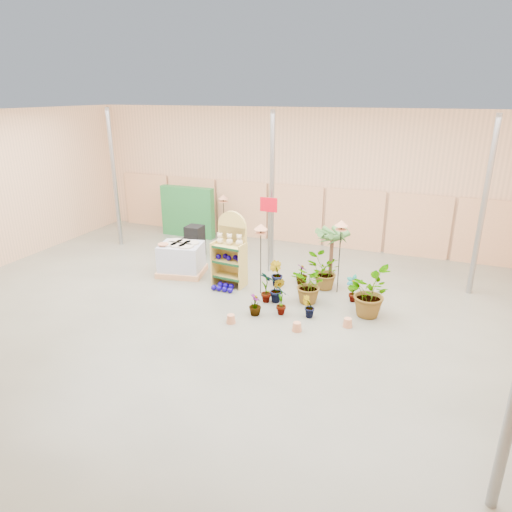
# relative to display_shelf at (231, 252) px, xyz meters

# --- Properties ---
(room) EXTENTS (15.20, 12.10, 4.70)m
(room) POSITION_rel_display_shelf_xyz_m (0.52, -0.87, 1.29)
(room) COLOR #5C5C4E
(room) RESTS_ON ground
(display_shelf) EXTENTS (0.89, 0.61, 2.02)m
(display_shelf) POSITION_rel_display_shelf_xyz_m (0.00, 0.00, 0.00)
(display_shelf) COLOR tan
(display_shelf) RESTS_ON ground
(teddy_bears) EXTENTS (0.74, 0.19, 0.31)m
(teddy_bears) POSITION_rel_display_shelf_xyz_m (0.02, -0.09, 0.35)
(teddy_bears) COLOR beige
(teddy_bears) RESTS_ON display_shelf
(gazing_balls_shelf) EXTENTS (0.74, 0.25, 0.14)m
(gazing_balls_shelf) POSITION_rel_display_shelf_xyz_m (0.00, -0.12, -0.13)
(gazing_balls_shelf) COLOR #0C016C
(gazing_balls_shelf) RESTS_ON display_shelf
(gazing_balls_floor) EXTENTS (0.63, 0.39, 0.15)m
(gazing_balls_floor) POSITION_rel_display_shelf_xyz_m (-0.01, -0.50, -0.85)
(gazing_balls_floor) COLOR #0C016C
(gazing_balls_floor) RESTS_ON ground
(pallet_stack) EXTENTS (1.45, 1.29, 0.94)m
(pallet_stack) POSITION_rel_display_shelf_xyz_m (-1.62, 0.11, -0.47)
(pallet_stack) COLOR tan
(pallet_stack) RESTS_ON ground
(charcoal_planters) EXTENTS (0.80, 0.50, 1.00)m
(charcoal_planters) POSITION_rel_display_shelf_xyz_m (-2.09, 1.58, -0.50)
(charcoal_planters) COLOR black
(charcoal_planters) RESTS_ON ground
(trellis_stock) EXTENTS (2.00, 0.30, 1.80)m
(trellis_stock) POSITION_rel_display_shelf_xyz_m (-3.28, 3.42, -0.02)
(trellis_stock) COLOR #20642B
(trellis_stock) RESTS_ON ground
(offer_sign) EXTENTS (0.50, 0.08, 2.20)m
(offer_sign) POSITION_rel_display_shelf_xyz_m (0.62, 1.20, 0.65)
(offer_sign) COLOR gray
(offer_sign) RESTS_ON ground
(bird_table_front) EXTENTS (0.34, 0.34, 1.88)m
(bird_table_front) POSITION_rel_display_shelf_xyz_m (0.96, -0.31, 0.82)
(bird_table_front) COLOR black
(bird_table_front) RESTS_ON ground
(bird_table_right) EXTENTS (0.34, 0.34, 1.95)m
(bird_table_right) POSITION_rel_display_shelf_xyz_m (2.81, 0.49, 0.89)
(bird_table_right) COLOR black
(bird_table_right) RESTS_ON ground
(bird_table_back) EXTENTS (0.34, 0.34, 1.76)m
(bird_table_back) POSITION_rel_display_shelf_xyz_m (-1.60, 2.90, 0.71)
(bird_table_back) COLOR black
(bird_table_back) RESTS_ON ground
(palm) EXTENTS (0.70, 0.70, 1.70)m
(palm) POSITION_rel_display_shelf_xyz_m (2.53, 0.83, 0.52)
(palm) COLOR #523221
(palm) RESTS_ON ground
(potted_plant_0) EXTENTS (0.52, 0.45, 0.83)m
(potted_plant_0) POSITION_rel_display_shelf_xyz_m (1.30, -0.76, -0.51)
(potted_plant_0) COLOR #3C6C2F
(potted_plant_0) RESTS_ON ground
(potted_plant_1) EXTENTS (0.41, 0.36, 0.67)m
(potted_plant_1) POSITION_rel_display_shelf_xyz_m (1.55, -0.66, -0.59)
(potted_plant_1) COLOR #3C6C2F
(potted_plant_1) RESTS_ON ground
(potted_plant_2) EXTENTS (1.12, 1.07, 0.97)m
(potted_plant_2) POSITION_rel_display_shelf_xyz_m (2.31, -0.41, -0.44)
(potted_plant_2) COLOR #3C6C2F
(potted_plant_2) RESTS_ON ground
(potted_plant_4) EXTENTS (0.39, 0.29, 0.70)m
(potted_plant_4) POSITION_rel_display_shelf_xyz_m (3.28, 0.06, -0.57)
(potted_plant_4) COLOR #3C6C2F
(potted_plant_4) RESTS_ON ground
(potted_plant_5) EXTENTS (0.47, 0.43, 0.69)m
(potted_plant_5) POSITION_rel_display_shelf_xyz_m (1.17, 0.30, -0.58)
(potted_plant_5) COLOR #3C6C2F
(potted_plant_5) RESTS_ON ground
(potted_plant_6) EXTENTS (1.14, 1.10, 0.97)m
(potted_plant_6) POSITION_rel_display_shelf_xyz_m (2.42, 0.56, -0.44)
(potted_plant_6) COLOR #3C6C2F
(potted_plant_6) RESTS_ON ground
(potted_plant_7) EXTENTS (0.37, 0.37, 0.52)m
(potted_plant_7) POSITION_rel_display_shelf_xyz_m (1.29, -1.51, -0.66)
(potted_plant_7) COLOR #3C6C2F
(potted_plant_7) RESTS_ON ground
(potted_plant_8) EXTENTS (0.47, 0.47, 0.75)m
(potted_plant_8) POSITION_rel_display_shelf_xyz_m (1.86, -1.26, -0.54)
(potted_plant_8) COLOR #3C6C2F
(potted_plant_8) RESTS_ON ground
(potted_plant_9) EXTENTS (0.37, 0.35, 0.53)m
(potted_plant_9) POSITION_rel_display_shelf_xyz_m (2.48, -1.17, -0.66)
(potted_plant_9) COLOR #3C6C2F
(potted_plant_9) RESTS_ON ground
(potted_plant_10) EXTENTS (1.04, 1.16, 1.17)m
(potted_plant_10) POSITION_rel_display_shelf_xyz_m (3.72, -0.53, -0.34)
(potted_plant_10) COLOR #3C6C2F
(potted_plant_10) RESTS_ON ground
(potted_plant_11) EXTENTS (0.45, 0.45, 0.57)m
(potted_plant_11) POSITION_rel_display_shelf_xyz_m (1.79, 0.66, -0.63)
(potted_plant_11) COLOR #3C6C2F
(potted_plant_11) RESTS_ON ground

